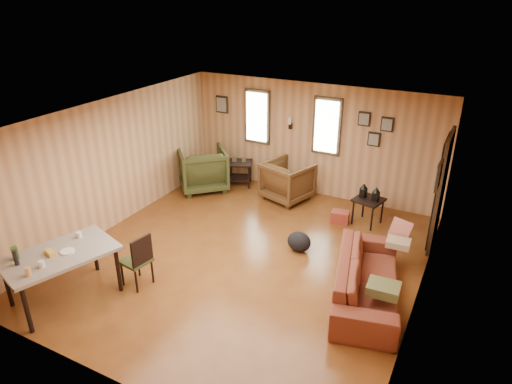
% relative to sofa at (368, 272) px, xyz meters
% --- Properties ---
extents(room, '(5.54, 6.04, 2.44)m').
position_rel_sofa_xyz_m(room, '(-1.91, 0.39, 0.77)').
color(room, brown).
rests_on(room, ground).
extents(sofa, '(1.12, 2.29, 0.86)m').
position_rel_sofa_xyz_m(sofa, '(0.00, 0.00, 0.00)').
color(sofa, maroon).
rests_on(sofa, ground).
extents(recliner_brown, '(1.10, 1.06, 0.91)m').
position_rel_sofa_xyz_m(recliner_brown, '(-2.39, 2.56, 0.03)').
color(recliner_brown, '#513318').
rests_on(recliner_brown, ground).
extents(recliner_green, '(1.36, 1.36, 1.02)m').
position_rel_sofa_xyz_m(recliner_green, '(-4.27, 2.18, 0.08)').
color(recliner_green, '#363A1A').
rests_on(recliner_green, ground).
extents(end_table, '(0.68, 0.66, 0.68)m').
position_rel_sofa_xyz_m(end_table, '(-3.65, 2.75, -0.05)').
color(end_table, black).
rests_on(end_table, ground).
extents(side_table, '(0.60, 0.60, 0.80)m').
position_rel_sofa_xyz_m(side_table, '(-0.58, 2.25, 0.11)').
color(side_table, black).
rests_on(side_table, ground).
extents(cooler, '(0.37, 0.29, 0.24)m').
position_rel_sofa_xyz_m(cooler, '(-1.05, 2.04, -0.31)').
color(cooler, maroon).
rests_on(cooler, ground).
extents(backpack, '(0.49, 0.43, 0.36)m').
position_rel_sofa_xyz_m(backpack, '(-1.36, 0.73, -0.25)').
color(backpack, black).
rests_on(backpack, ground).
extents(sofa_pillows, '(0.52, 1.83, 0.38)m').
position_rel_sofa_xyz_m(sofa_pillows, '(0.26, 0.36, 0.08)').
color(sofa_pillows, '#51552F').
rests_on(sofa_pillows, sofa).
extents(dining_table, '(1.33, 1.71, 0.98)m').
position_rel_sofa_xyz_m(dining_table, '(-3.87, -2.05, 0.27)').
color(dining_table, gray).
rests_on(dining_table, ground).
extents(dining_chair, '(0.44, 0.44, 0.86)m').
position_rel_sofa_xyz_m(dining_chair, '(-3.11, -1.30, 0.05)').
color(dining_chair, '#363A1A').
rests_on(dining_chair, ground).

